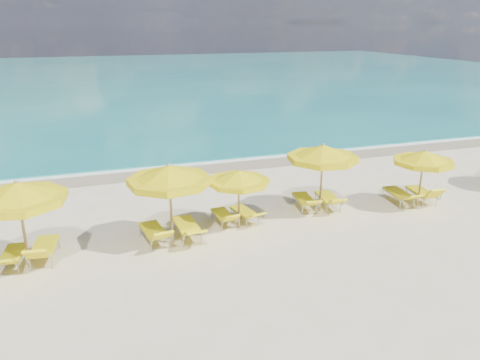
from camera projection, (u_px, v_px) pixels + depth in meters
name	position (u px, v px, depth m)	size (l,w,h in m)	color
ground_plane	(254.00, 227.00, 15.78)	(120.00, 120.00, 0.00)	beige
ocean	(123.00, 77.00, 58.90)	(120.00, 80.00, 0.30)	#14746F
wet_sand_band	(201.00, 166.00, 22.43)	(120.00, 2.60, 0.01)	tan
foam_line	(197.00, 162.00, 23.14)	(120.00, 1.20, 0.03)	white
whitecap_near	(71.00, 133.00, 29.24)	(14.00, 0.36, 0.05)	white
whitecap_far	(245.00, 104.00, 39.75)	(18.00, 0.30, 0.05)	white
umbrella_2	(18.00, 194.00, 12.45)	(3.08, 3.08, 2.61)	tan
umbrella_3	(169.00, 176.00, 13.93)	(3.09, 3.09, 2.61)	tan
umbrella_4	(239.00, 178.00, 15.16)	(2.38, 2.38, 2.08)	tan
umbrella_5	(323.00, 154.00, 16.41)	(3.07, 3.07, 2.56)	tan
umbrella_6	(424.00, 158.00, 16.95)	(2.56, 2.56, 2.22)	tan
lounger_2_left	(13.00, 259.00, 13.21)	(0.76, 1.74, 0.71)	#A5A8AD
lounger_2_right	(45.00, 253.00, 13.52)	(0.88, 1.95, 0.88)	#A5A8AD
lounger_3_left	(154.00, 236.00, 14.62)	(0.87, 1.93, 0.82)	#A5A8AD
lounger_3_right	(187.00, 231.00, 14.93)	(0.74, 2.05, 0.76)	#A5A8AD
lounger_4_left	(224.00, 219.00, 15.96)	(0.61, 1.62, 0.71)	#A5A8AD
lounger_4_right	(245.00, 216.00, 16.21)	(0.83, 1.71, 0.64)	#A5A8AD
lounger_5_left	(305.00, 203.00, 17.27)	(0.84, 1.88, 0.74)	#A5A8AD
lounger_5_right	(328.00, 202.00, 17.40)	(0.85, 1.90, 0.75)	#A5A8AD
lounger_6_left	(399.00, 197.00, 17.82)	(0.80, 1.95, 0.74)	#A5A8AD
lounger_6_right	(422.00, 196.00, 17.95)	(0.84, 1.84, 0.89)	#A5A8AD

